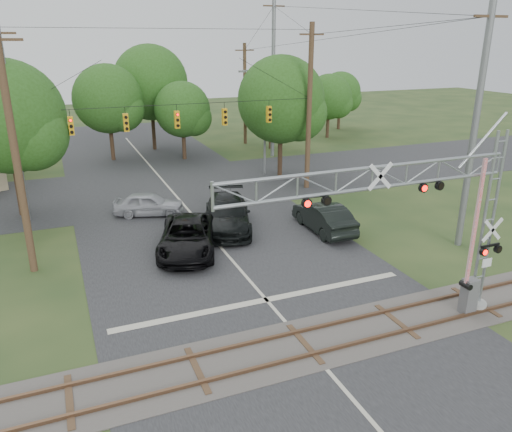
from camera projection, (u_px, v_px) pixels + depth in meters
name	position (u px, v px, depth m)	size (l,w,h in m)	color
ground	(333.00, 378.00, 16.20)	(160.00, 160.00, 0.00)	#233A1B
road_main	(231.00, 259.00, 24.92)	(14.00, 90.00, 0.02)	#242426
road_cross	(168.00, 187.00, 37.14)	(90.00, 12.00, 0.02)	#242426
railroad_track	(305.00, 344.00, 17.93)	(90.00, 3.20, 0.17)	#4D4642
crossing_gantry	(421.00, 214.00, 17.63)	(11.54, 0.93, 7.28)	#969690
traffic_signal_span	(191.00, 116.00, 32.07)	(19.34, 0.36, 11.50)	slate
pickup_black	(188.00, 237.00, 25.56)	(2.77, 6.00, 1.67)	black
car_dark	(228.00, 214.00, 28.69)	(2.52, 6.21, 1.80)	black
sedan_silver	(149.00, 204.00, 30.99)	(1.72, 4.27, 1.45)	#9E9FA5
suv_dark	(324.00, 217.00, 28.39)	(1.73, 4.97, 1.64)	black
streetlight	(263.00, 117.00, 39.08)	(2.23, 0.23, 8.35)	slate
utility_poles	(204.00, 102.00, 35.40)	(25.37, 30.40, 13.78)	#483221
treeline	(111.00, 97.00, 41.93)	(54.04, 25.88, 10.05)	#39271A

